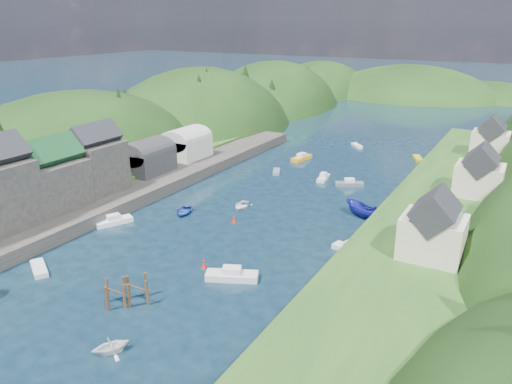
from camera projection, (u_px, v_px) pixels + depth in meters
The scene contains 15 objects.
ground at pixel (313, 179), 95.23m from camera, with size 600.00×600.00×0.00m, color black.
hillside_left at pixel (199, 158), 139.34m from camera, with size 44.00×245.56×52.00m.
far_hills at pixel (437, 123), 200.12m from camera, with size 103.00×68.00×44.00m.
hill_trees at pixel (345, 109), 103.22m from camera, with size 91.76×149.73×12.04m.
quay_left at pixel (104, 200), 81.40m from camera, with size 12.00×110.00×2.00m, color #2D2B28.
terrace_left_grass at pixel (74, 191), 84.58m from camera, with size 12.00×110.00×2.50m, color #234719.
quayside_buildings at pixel (16, 185), 69.14m from camera, with size 8.00×35.84×12.90m.
boat_sheds at pixel (167, 148), 96.54m from camera, with size 7.00×21.00×7.50m.
terrace_right at pixel (440, 214), 74.99m from camera, with size 16.00×120.00×2.40m, color #234719.
right_bank_cottages at pixel (473, 173), 78.91m from camera, with size 9.00×59.24×8.41m.
piling_cluster_near at pixel (116, 296), 52.93m from camera, with size 2.98×2.81×3.42m.
piling_cluster_far at pixel (138, 292), 53.60m from camera, with size 3.22×3.00×3.43m.
channel_buoy_near at pixel (204, 265), 61.03m from camera, with size 0.70×0.70×1.10m.
channel_buoy_far at pixel (234, 219), 74.71m from camera, with size 0.70×0.70×1.10m.
moored_boats at pixel (230, 227), 71.58m from camera, with size 38.66×92.77×2.41m.
Camera 1 is at (35.26, -34.32, 28.97)m, focal length 35.00 mm.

